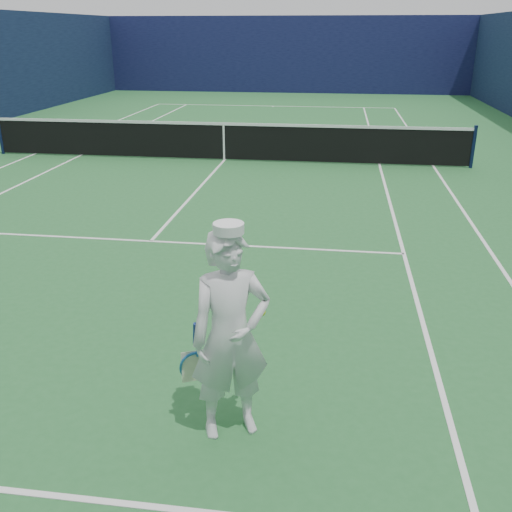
{
  "coord_description": "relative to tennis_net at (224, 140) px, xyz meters",
  "views": [
    {
      "loc": [
        2.98,
        -14.96,
        3.27
      ],
      "look_at": [
        2.19,
        -9.42,
        1.05
      ],
      "focal_mm": 40.0,
      "sensor_mm": 36.0,
      "label": 1
    }
  ],
  "objects": [
    {
      "name": "ground",
      "position": [
        0.0,
        0.0,
        -0.55
      ],
      "size": [
        80.0,
        80.0,
        0.0
      ],
      "primitive_type": "plane",
      "color": "#266531",
      "rests_on": "ground"
    },
    {
      "name": "court_markings",
      "position": [
        0.0,
        0.0,
        -0.55
      ],
      "size": [
        11.03,
        23.83,
        0.01
      ],
      "color": "white",
      "rests_on": "ground"
    },
    {
      "name": "windscreen_fence",
      "position": [
        0.0,
        0.0,
        1.45
      ],
      "size": [
        20.12,
        36.12,
        4.0
      ],
      "color": "#10143D",
      "rests_on": "ground"
    },
    {
      "name": "tennis_net",
      "position": [
        0.0,
        0.0,
        0.0
      ],
      "size": [
        12.88,
        0.09,
        1.07
      ],
      "color": "#141E4C",
      "rests_on": "ground"
    },
    {
      "name": "tennis_player",
      "position": [
        2.19,
        -10.92,
        0.38
      ],
      "size": [
        0.89,
        0.68,
        1.91
      ],
      "rotation": [
        0.0,
        0.0,
        0.43
      ],
      "color": "white",
      "rests_on": "ground"
    }
  ]
}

